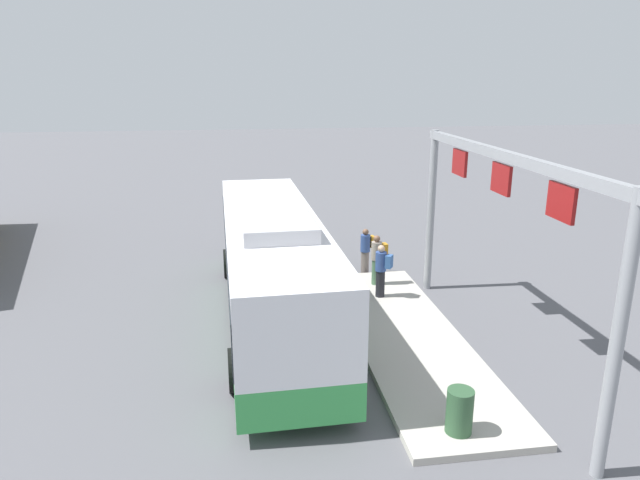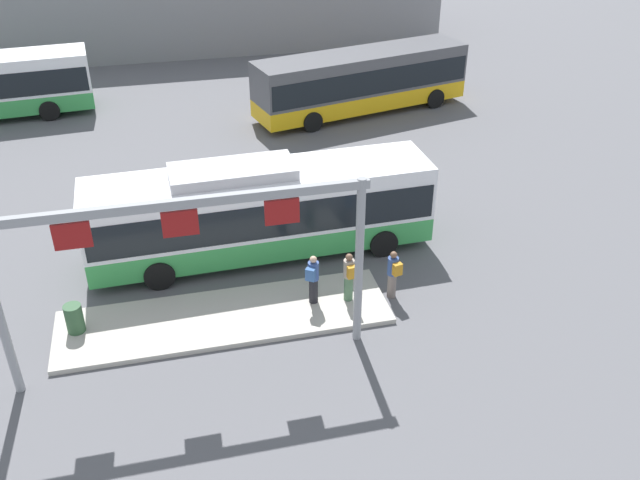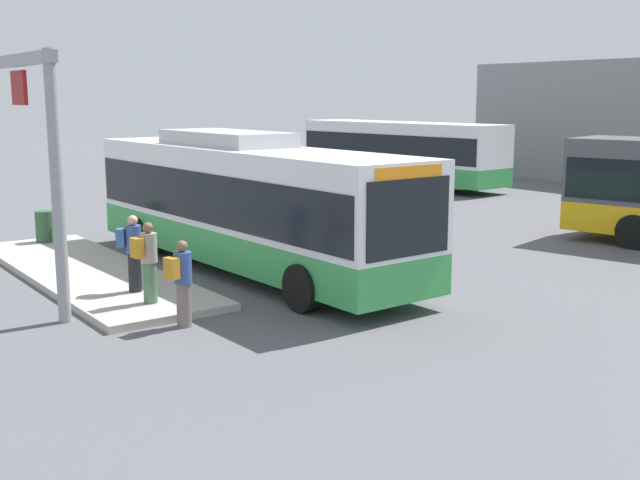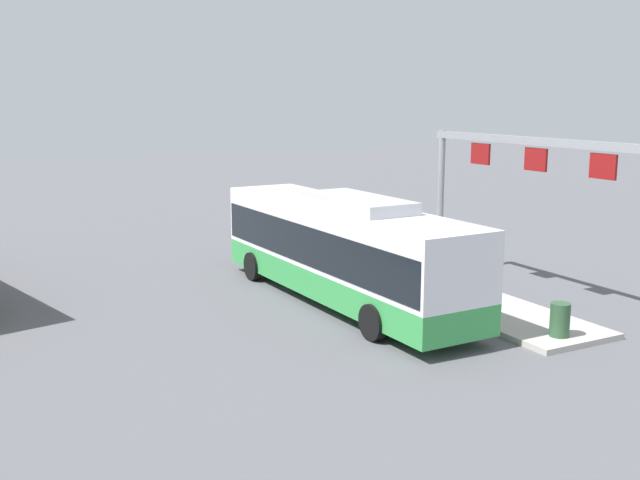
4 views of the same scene
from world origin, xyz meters
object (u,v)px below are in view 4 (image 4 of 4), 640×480
(person_boarding, at_px, (398,247))
(person_waiting_near, at_px, (376,245))
(bus_main, at_px, (342,246))
(person_waiting_mid, at_px, (413,253))
(trash_bin, at_px, (560,320))

(person_boarding, bearing_deg, person_waiting_near, -93.17)
(bus_main, distance_m, person_waiting_near, 5.09)
(person_boarding, height_order, person_waiting_near, person_boarding)
(bus_main, bearing_deg, person_boarding, -60.81)
(bus_main, xyz_separation_m, person_waiting_mid, (1.02, -3.43, -0.76))
(bus_main, bearing_deg, person_waiting_near, -46.20)
(bus_main, bearing_deg, trash_bin, -153.93)
(person_waiting_near, relative_size, person_waiting_mid, 1.00)
(person_boarding, distance_m, person_waiting_mid, 1.11)
(person_boarding, relative_size, person_waiting_near, 1.00)
(person_waiting_mid, xyz_separation_m, trash_bin, (-7.08, 0.25, -0.44))
(person_waiting_near, height_order, trash_bin, person_waiting_near)
(person_boarding, xyz_separation_m, trash_bin, (-8.18, 0.38, -0.44))
(person_waiting_mid, height_order, trash_bin, person_waiting_mid)
(person_waiting_near, distance_m, trash_bin, 9.63)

